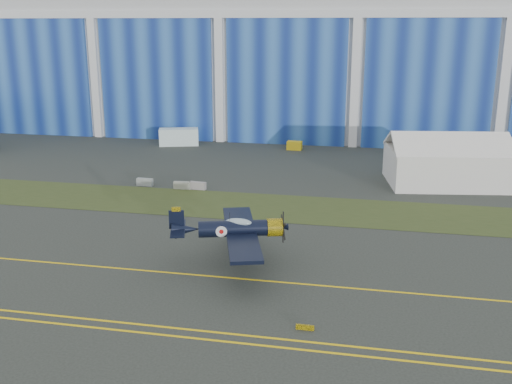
% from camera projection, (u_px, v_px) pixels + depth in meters
% --- Properties ---
extents(ground, '(260.00, 260.00, 0.00)m').
position_uv_depth(ground, '(81.00, 242.00, 54.33)').
color(ground, '#313531').
rests_on(ground, ground).
extents(grass_median, '(260.00, 10.00, 0.02)m').
position_uv_depth(grass_median, '(140.00, 199.00, 67.52)').
color(grass_median, '#475128').
rests_on(grass_median, ground).
extents(hangar, '(220.00, 45.70, 30.00)m').
position_uv_depth(hangar, '(249.00, 46.00, 117.94)').
color(hangar, silver).
rests_on(hangar, ground).
extents(taxiway_centreline, '(200.00, 0.20, 0.02)m').
position_uv_depth(taxiway_centreline, '(52.00, 263.00, 49.61)').
color(taxiway_centreline, yellow).
rests_on(taxiway_centreline, ground).
extents(guard_board_right, '(1.20, 0.15, 0.35)m').
position_uv_depth(guard_board_right, '(305.00, 327.00, 38.68)').
color(guard_board_right, yellow).
rests_on(guard_board_right, ground).
extents(warbird, '(14.05, 15.54, 3.85)m').
position_uv_depth(warbird, '(234.00, 229.00, 48.46)').
color(warbird, black).
rests_on(warbird, ground).
extents(tent, '(15.52, 12.37, 6.56)m').
position_uv_depth(tent, '(447.00, 158.00, 73.29)').
color(tent, white).
rests_on(tent, ground).
extents(shipping_container, '(6.75, 4.29, 2.72)m').
position_uv_depth(shipping_container, '(179.00, 137.00, 97.37)').
color(shipping_container, silver).
rests_on(shipping_container, ground).
extents(tug, '(2.34, 1.51, 1.33)m').
position_uv_depth(tug, '(294.00, 145.00, 94.01)').
color(tug, yellow).
rests_on(tug, ground).
extents(barrier_a, '(2.03, 0.72, 0.90)m').
position_uv_depth(barrier_a, '(145.00, 182.00, 73.15)').
color(barrier_a, gray).
rests_on(barrier_a, ground).
extents(barrier_b, '(2.03, 0.71, 0.90)m').
position_uv_depth(barrier_b, '(182.00, 185.00, 71.64)').
color(barrier_b, gray).
rests_on(barrier_b, ground).
extents(barrier_c, '(2.06, 0.85, 0.90)m').
position_uv_depth(barrier_c, '(198.00, 186.00, 71.51)').
color(barrier_c, gray).
rests_on(barrier_c, ground).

